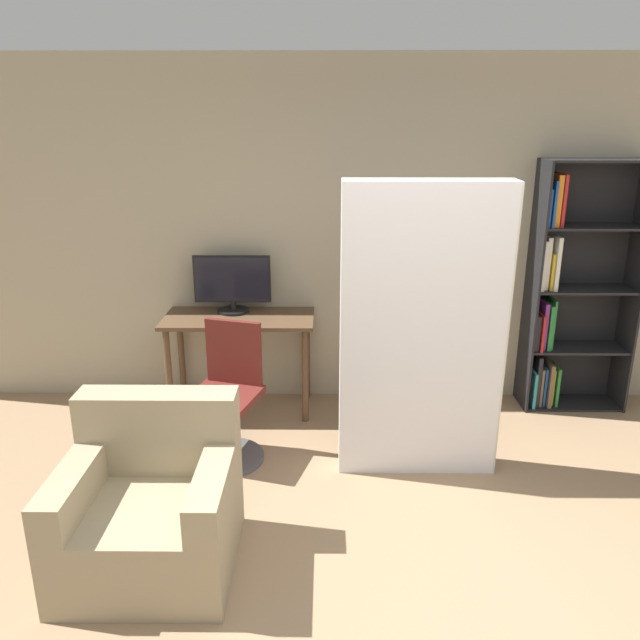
{
  "coord_description": "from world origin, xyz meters",
  "views": [
    {
      "loc": [
        -0.47,
        -2.17,
        2.22
      ],
      "look_at": [
        -0.51,
        1.48,
        1.05
      ],
      "focal_mm": 35.0,
      "sensor_mm": 36.0,
      "label": 1
    }
  ],
  "objects_px": {
    "bookshelf": "(566,295)",
    "armchair": "(152,506)",
    "office_chair": "(227,405)",
    "mattress_near": "(423,334)",
    "monitor": "(232,283)"
  },
  "relations": [
    {
      "from": "monitor",
      "to": "mattress_near",
      "type": "bearing_deg",
      "value": -37.33
    },
    {
      "from": "monitor",
      "to": "mattress_near",
      "type": "distance_m",
      "value": 1.68
    },
    {
      "from": "office_chair",
      "to": "mattress_near",
      "type": "height_order",
      "value": "mattress_near"
    },
    {
      "from": "bookshelf",
      "to": "armchair",
      "type": "height_order",
      "value": "bookshelf"
    },
    {
      "from": "armchair",
      "to": "office_chair",
      "type": "bearing_deg",
      "value": 77.78
    },
    {
      "from": "monitor",
      "to": "office_chair",
      "type": "distance_m",
      "value": 1.08
    },
    {
      "from": "bookshelf",
      "to": "mattress_near",
      "type": "xyz_separation_m",
      "value": [
        -1.28,
        -1.03,
        0.03
      ]
    },
    {
      "from": "monitor",
      "to": "bookshelf",
      "type": "relative_size",
      "value": 0.31
    },
    {
      "from": "office_chair",
      "to": "mattress_near",
      "type": "xyz_separation_m",
      "value": [
        1.27,
        -0.14,
        0.56
      ]
    },
    {
      "from": "bookshelf",
      "to": "office_chair",
      "type": "bearing_deg",
      "value": -160.72
    },
    {
      "from": "monitor",
      "to": "bookshelf",
      "type": "distance_m",
      "value": 2.62
    },
    {
      "from": "mattress_near",
      "to": "armchair",
      "type": "xyz_separation_m",
      "value": [
        -1.5,
        -0.93,
        -0.63
      ]
    },
    {
      "from": "office_chair",
      "to": "bookshelf",
      "type": "relative_size",
      "value": 0.48
    },
    {
      "from": "monitor",
      "to": "office_chair",
      "type": "height_order",
      "value": "monitor"
    },
    {
      "from": "mattress_near",
      "to": "armchair",
      "type": "height_order",
      "value": "mattress_near"
    }
  ]
}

